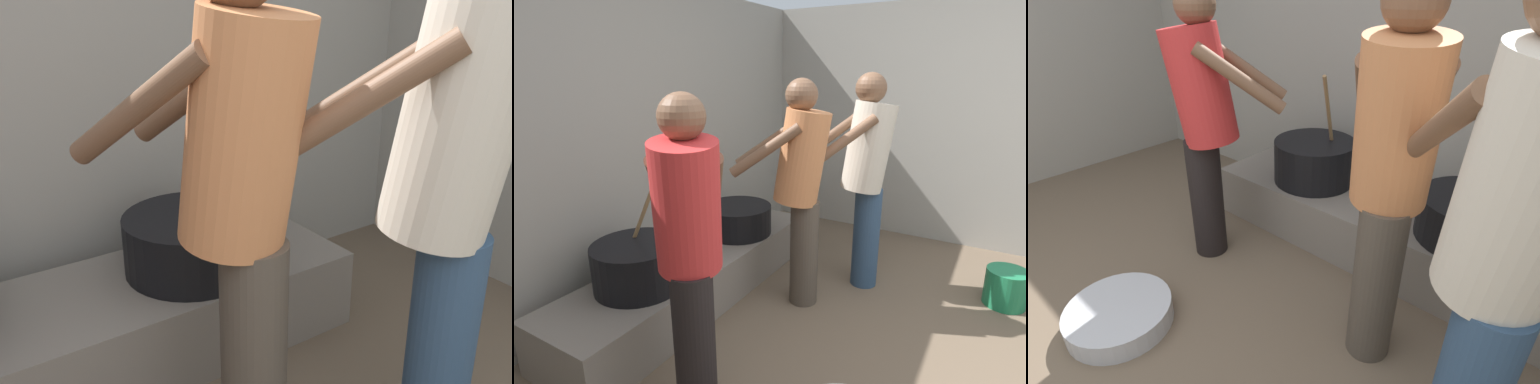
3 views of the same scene
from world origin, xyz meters
TOP-DOWN VIEW (x-y plane):
  - hearth_ledge at (0.36, 2.05)m, footprint 2.30×0.60m
  - cooking_pot_secondary at (0.88, 2.04)m, footprint 0.54×0.54m
  - cook_in_orange_shirt at (0.70, 1.38)m, footprint 0.58×0.73m
  - cook_in_cream_shirt at (1.17, 1.08)m, footprint 0.67×0.72m

SIDE VIEW (x-z plane):
  - hearth_ledge at x=0.36m, z-range 0.00..0.34m
  - cooking_pot_secondary at x=0.88m, z-range 0.34..0.57m
  - cook_in_orange_shirt at x=0.70m, z-range 0.11..1.70m
  - cook_in_cream_shirt at x=1.17m, z-range 0.12..1.74m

